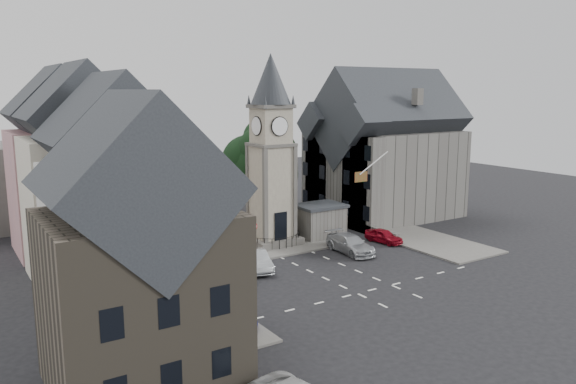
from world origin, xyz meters
TOP-DOWN VIEW (x-y plane):
  - ground at (0.00, 0.00)m, footprint 120.00×120.00m
  - pavement_west at (-12.50, 6.00)m, footprint 6.00×30.00m
  - pavement_east at (12.00, 8.00)m, footprint 6.00×26.00m
  - central_island at (1.50, 8.00)m, footprint 10.00×8.00m
  - road_markings at (0.00, -5.50)m, footprint 20.00×8.00m
  - clock_tower at (0.00, 7.99)m, footprint 4.86×4.86m
  - stone_shelter at (4.80, 7.50)m, footprint 4.30×3.30m
  - town_tree at (2.00, 13.00)m, footprint 7.20×7.20m
  - warning_sign_post at (-3.20, 5.43)m, footprint 0.70×0.19m
  - terrace_pink at (-15.50, 16.00)m, footprint 8.10×7.60m
  - terrace_cream at (-15.50, 8.00)m, footprint 8.10×7.60m
  - terrace_tudor at (-15.50, 0.00)m, footprint 8.10×7.60m
  - building_sw_stone at (-17.00, -9.00)m, footprint 8.60×7.60m
  - backdrop_west at (-12.00, 28.00)m, footprint 20.00×10.00m
  - east_building at (15.59, 11.00)m, footprint 14.40×11.40m
  - east_boundary_wall at (9.20, 10.00)m, footprint 0.40×16.00m
  - flagpole at (8.00, 4.00)m, footprint 3.68×0.10m
  - car_west_blue at (-11.50, -6.00)m, footprint 4.00×3.45m
  - car_west_silver at (-11.23, -3.80)m, footprint 4.36×3.94m
  - car_west_grey at (-8.58, 0.85)m, footprint 5.42×4.17m
  - car_island_silver at (-4.65, 2.42)m, footprint 2.52×4.65m
  - car_island_east at (4.08, 2.17)m, footprint 2.36×5.24m
  - car_east_red at (8.50, 3.00)m, footprint 1.92×3.74m
  - pedestrian at (11.50, 8.91)m, footprint 0.57×0.38m

SIDE VIEW (x-z plane):
  - ground at x=0.00m, z-range 0.00..0.00m
  - road_markings at x=0.00m, z-range 0.00..0.01m
  - pavement_west at x=-12.50m, z-range 0.00..0.14m
  - pavement_east at x=12.00m, z-range 0.00..0.14m
  - central_island at x=1.50m, z-range 0.00..0.16m
  - east_boundary_wall at x=9.20m, z-range 0.00..0.90m
  - car_east_red at x=8.50m, z-range 0.00..1.22m
  - car_west_blue at x=-11.50m, z-range 0.00..1.30m
  - car_west_grey at x=-8.58m, z-range 0.00..1.37m
  - car_west_silver at x=-11.23m, z-range 0.00..1.44m
  - car_island_silver at x=-4.65m, z-range 0.00..1.45m
  - car_island_east at x=4.08m, z-range 0.00..1.49m
  - pedestrian at x=11.50m, z-range 0.00..1.56m
  - stone_shelter at x=4.80m, z-range 0.01..3.09m
  - warning_sign_post at x=-3.20m, z-range 0.60..3.45m
  - backdrop_west at x=-12.00m, z-range 0.00..8.00m
  - building_sw_stone at x=-17.00m, z-range 0.15..10.55m
  - terrace_tudor at x=-15.50m, z-range 0.19..12.19m
  - east_building at x=15.59m, z-range -0.04..12.56m
  - terrace_pink at x=-15.50m, z-range 0.18..12.98m
  - terrace_cream at x=-15.50m, z-range 0.18..12.98m
  - town_tree at x=2.00m, z-range 1.57..12.37m
  - flagpole at x=8.00m, z-range 5.63..8.37m
  - clock_tower at x=0.00m, z-range 0.00..16.25m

